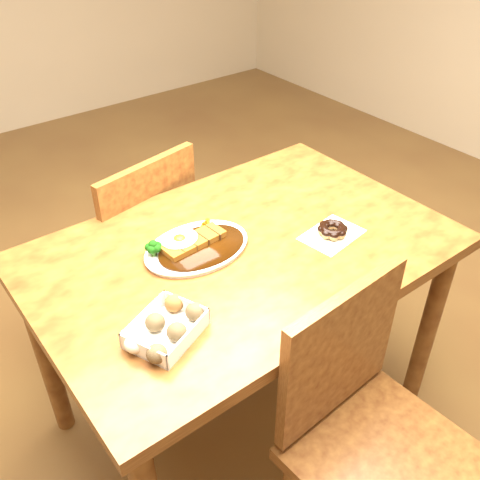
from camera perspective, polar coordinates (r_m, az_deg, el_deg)
ground at (r=2.08m, az=0.21°, el=-17.54°), size 6.00×6.00×0.00m
table at (r=1.60m, az=0.26°, el=-3.51°), size 1.20×0.80×0.75m
chair_far at (r=2.04m, az=-11.24°, el=-0.69°), size 0.49×0.49×0.87m
chair_near at (r=1.48m, az=13.63°, el=-19.34°), size 0.44×0.44×0.87m
katsu_curry_plate at (r=1.52m, az=-4.87°, el=-0.58°), size 0.31×0.22×0.06m
donut_box at (r=1.27m, az=-7.90°, el=-9.26°), size 0.21×0.19×0.05m
pon_de_ring at (r=1.60m, az=9.83°, el=1.05°), size 0.20×0.15×0.04m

